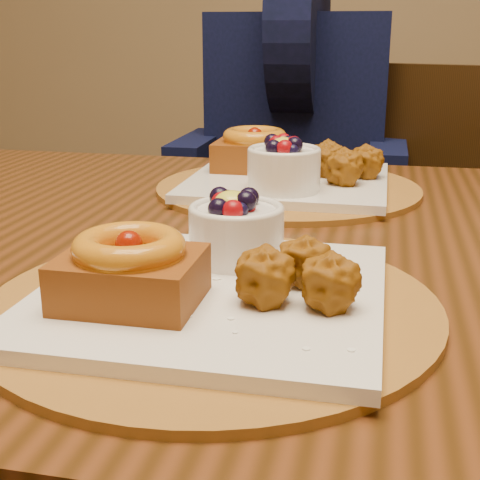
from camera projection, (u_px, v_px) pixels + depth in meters
name	position (u px, v px, depth m)	size (l,w,h in m)	color
dining_table	(259.00, 297.00, 0.79)	(1.60, 0.90, 0.76)	#371E0A
place_setting_near	(210.00, 280.00, 0.56)	(0.38, 0.38, 0.09)	brown
place_setting_far	(285.00, 173.00, 0.96)	(0.38, 0.38, 0.09)	brown
chair_far	(357.00, 261.00, 1.43)	(0.55, 0.55, 0.91)	black
diner	(298.00, 97.00, 1.49)	(0.48, 0.47, 0.78)	black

